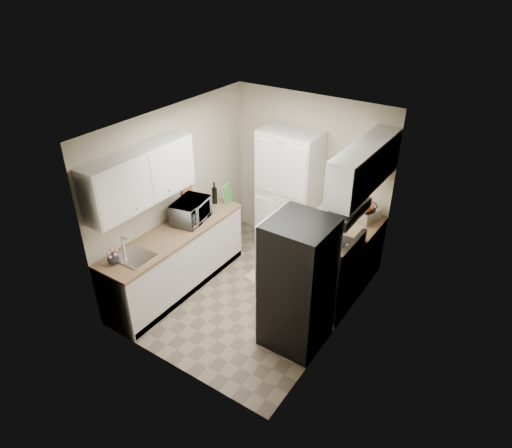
# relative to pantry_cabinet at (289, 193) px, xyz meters

# --- Properties ---
(ground) EXTENTS (3.20, 3.20, 0.00)m
(ground) POSITION_rel_pantry_cabinet_xyz_m (0.20, -1.32, -1.00)
(ground) COLOR #7A6B56
(ground) RESTS_ON ground
(room_shell) EXTENTS (2.64, 3.24, 2.52)m
(room_shell) POSITION_rel_pantry_cabinet_xyz_m (0.18, -1.32, 0.63)
(room_shell) COLOR #B3AC91
(room_shell) RESTS_ON ground
(pantry_cabinet) EXTENTS (0.90, 0.55, 2.00)m
(pantry_cabinet) POSITION_rel_pantry_cabinet_xyz_m (0.00, 0.00, 0.00)
(pantry_cabinet) COLOR silver
(pantry_cabinet) RESTS_ON ground
(base_cabinet_left) EXTENTS (0.60, 2.30, 0.88)m
(base_cabinet_left) POSITION_rel_pantry_cabinet_xyz_m (-0.79, -1.75, -0.56)
(base_cabinet_left) COLOR silver
(base_cabinet_left) RESTS_ON ground
(countertop_left) EXTENTS (0.63, 2.33, 0.04)m
(countertop_left) POSITION_rel_pantry_cabinet_xyz_m (-0.79, -1.75, -0.10)
(countertop_left) COLOR #846647
(countertop_left) RESTS_ON base_cabinet_left
(base_cabinet_right) EXTENTS (0.60, 0.80, 0.88)m
(base_cabinet_right) POSITION_rel_pantry_cabinet_xyz_m (1.19, -0.12, -0.56)
(base_cabinet_right) COLOR silver
(base_cabinet_right) RESTS_ON ground
(countertop_right) EXTENTS (0.63, 0.83, 0.04)m
(countertop_right) POSITION_rel_pantry_cabinet_xyz_m (1.19, -0.12, -0.10)
(countertop_right) COLOR #846647
(countertop_right) RESTS_ON base_cabinet_right
(electric_range) EXTENTS (0.71, 0.78, 1.13)m
(electric_range) POSITION_rel_pantry_cabinet_xyz_m (1.17, -0.93, -0.52)
(electric_range) COLOR #B7B7BC
(electric_range) RESTS_ON ground
(refrigerator) EXTENTS (0.70, 0.72, 1.70)m
(refrigerator) POSITION_rel_pantry_cabinet_xyz_m (1.14, -1.73, -0.15)
(refrigerator) COLOR #B7B7BC
(refrigerator) RESTS_ON ground
(microwave) EXTENTS (0.49, 0.63, 0.31)m
(microwave) POSITION_rel_pantry_cabinet_xyz_m (-0.79, -1.37, 0.08)
(microwave) COLOR silver
(microwave) RESTS_ON countertop_left
(wine_bottle) EXTENTS (0.08, 0.08, 0.31)m
(wine_bottle) POSITION_rel_pantry_cabinet_xyz_m (-0.85, -0.77, 0.08)
(wine_bottle) COLOR black
(wine_bottle) RESTS_ON countertop_left
(flower_vase) EXTENTS (0.15, 0.15, 0.15)m
(flower_vase) POSITION_rel_pantry_cabinet_xyz_m (-0.90, -2.69, -0.00)
(flower_vase) COLOR silver
(flower_vase) RESTS_ON countertop_left
(cutting_board) EXTENTS (0.07, 0.22, 0.28)m
(cutting_board) POSITION_rel_pantry_cabinet_xyz_m (-0.71, -0.62, 0.06)
(cutting_board) COLOR #398736
(cutting_board) RESTS_ON countertop_left
(toaster_oven) EXTENTS (0.35, 0.39, 0.19)m
(toaster_oven) POSITION_rel_pantry_cabinet_xyz_m (1.28, 0.01, 0.01)
(toaster_oven) COLOR #AEADB2
(toaster_oven) RESTS_ON countertop_right
(fruit_basket) EXTENTS (0.31, 0.31, 0.12)m
(fruit_basket) POSITION_rel_pantry_cabinet_xyz_m (1.27, -0.02, 0.17)
(fruit_basket) COLOR #E64818
(fruit_basket) RESTS_ON toaster_oven
(kitchen_mat) EXTENTS (0.52, 0.74, 0.01)m
(kitchen_mat) POSITION_rel_pantry_cabinet_xyz_m (0.14, -0.74, -0.99)
(kitchen_mat) COLOR #CBAF85
(kitchen_mat) RESTS_ON ground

